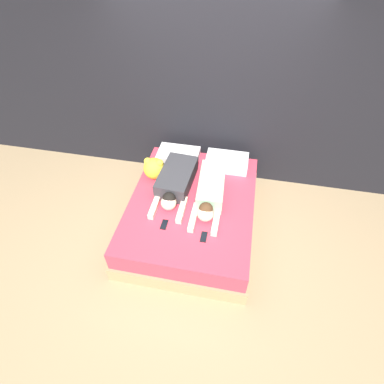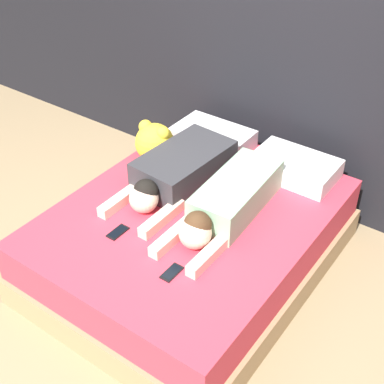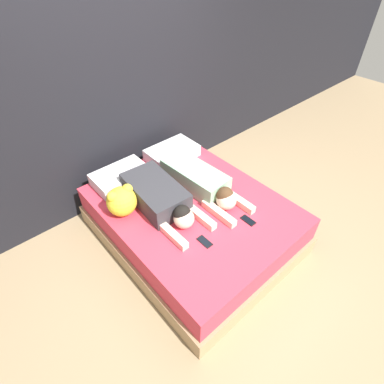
{
  "view_description": "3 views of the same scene",
  "coord_description": "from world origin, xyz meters",
  "px_view_note": "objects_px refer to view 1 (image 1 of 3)",
  "views": [
    {
      "loc": [
        0.49,
        -2.51,
        3.24
      ],
      "look_at": [
        0.0,
        0.0,
        0.63
      ],
      "focal_mm": 28.0,
      "sensor_mm": 36.0,
      "label": 1
    },
    {
      "loc": [
        1.58,
        -2.21,
        2.63
      ],
      "look_at": [
        0.0,
        0.0,
        0.63
      ],
      "focal_mm": 50.0,
      "sensor_mm": 36.0,
      "label": 2
    },
    {
      "loc": [
        -1.43,
        -1.63,
        2.55
      ],
      "look_at": [
        0.0,
        0.0,
        0.63
      ],
      "focal_mm": 28.0,
      "sensor_mm": 36.0,
      "label": 3
    }
  ],
  "objects_px": {
    "person_left": "(175,182)",
    "pillow_head_left": "(178,156)",
    "cell_phone_left": "(164,225)",
    "cell_phone_right": "(204,237)",
    "plush_toy": "(154,168)",
    "person_right": "(210,192)",
    "bed": "(192,213)",
    "pillow_head_right": "(227,162)"
  },
  "relations": [
    {
      "from": "person_left",
      "to": "pillow_head_left",
      "type": "bearing_deg",
      "value": 99.32
    },
    {
      "from": "cell_phone_left",
      "to": "cell_phone_right",
      "type": "height_order",
      "value": "same"
    },
    {
      "from": "pillow_head_left",
      "to": "cell_phone_right",
      "type": "relative_size",
      "value": 4.04
    },
    {
      "from": "cell_phone_right",
      "to": "plush_toy",
      "type": "xyz_separation_m",
      "value": [
        -0.82,
        0.87,
        0.15
      ]
    },
    {
      "from": "pillow_head_left",
      "to": "person_right",
      "type": "relative_size",
      "value": 0.54
    },
    {
      "from": "bed",
      "to": "person_right",
      "type": "xyz_separation_m",
      "value": [
        0.21,
        0.08,
        0.35
      ]
    },
    {
      "from": "pillow_head_left",
      "to": "person_right",
      "type": "xyz_separation_m",
      "value": [
        0.56,
        -0.67,
        0.04
      ]
    },
    {
      "from": "cell_phone_right",
      "to": "plush_toy",
      "type": "bearing_deg",
      "value": 133.23
    },
    {
      "from": "pillow_head_right",
      "to": "cell_phone_left",
      "type": "xyz_separation_m",
      "value": [
        -0.59,
        -1.2,
        -0.06
      ]
    },
    {
      "from": "pillow_head_left",
      "to": "plush_toy",
      "type": "height_order",
      "value": "plush_toy"
    },
    {
      "from": "pillow_head_right",
      "to": "cell_phone_left",
      "type": "relative_size",
      "value": 4.04
    },
    {
      "from": "person_right",
      "to": "plush_toy",
      "type": "height_order",
      "value": "plush_toy"
    },
    {
      "from": "person_right",
      "to": "plush_toy",
      "type": "relative_size",
      "value": 3.57
    },
    {
      "from": "pillow_head_left",
      "to": "person_left",
      "type": "height_order",
      "value": "person_left"
    },
    {
      "from": "bed",
      "to": "cell_phone_left",
      "type": "bearing_deg",
      "value": -118.63
    },
    {
      "from": "pillow_head_left",
      "to": "pillow_head_right",
      "type": "bearing_deg",
      "value": 0.0
    },
    {
      "from": "cell_phone_left",
      "to": "pillow_head_right",
      "type": "bearing_deg",
      "value": 63.79
    },
    {
      "from": "person_left",
      "to": "cell_phone_right",
      "type": "xyz_separation_m",
      "value": [
        0.49,
        -0.7,
        -0.1
      ]
    },
    {
      "from": "pillow_head_right",
      "to": "plush_toy",
      "type": "bearing_deg",
      "value": -155.97
    },
    {
      "from": "person_left",
      "to": "cell_phone_right",
      "type": "bearing_deg",
      "value": -55.09
    },
    {
      "from": "pillow_head_left",
      "to": "cell_phone_left",
      "type": "xyz_separation_m",
      "value": [
        0.1,
        -1.2,
        -0.06
      ]
    },
    {
      "from": "person_left",
      "to": "person_right",
      "type": "relative_size",
      "value": 0.96
    },
    {
      "from": "plush_toy",
      "to": "pillow_head_right",
      "type": "bearing_deg",
      "value": 24.03
    },
    {
      "from": "bed",
      "to": "pillow_head_left",
      "type": "xyz_separation_m",
      "value": [
        -0.35,
        0.75,
        0.31
      ]
    },
    {
      "from": "cell_phone_left",
      "to": "plush_toy",
      "type": "bearing_deg",
      "value": 113.12
    },
    {
      "from": "cell_phone_left",
      "to": "plush_toy",
      "type": "distance_m",
      "value": 0.87
    },
    {
      "from": "bed",
      "to": "plush_toy",
      "type": "distance_m",
      "value": 0.78
    },
    {
      "from": "pillow_head_right",
      "to": "person_left",
      "type": "height_order",
      "value": "person_left"
    },
    {
      "from": "pillow_head_left",
      "to": "cell_phone_right",
      "type": "height_order",
      "value": "pillow_head_left"
    },
    {
      "from": "pillow_head_right",
      "to": "person_left",
      "type": "xyz_separation_m",
      "value": [
        -0.6,
        -0.58,
        0.04
      ]
    },
    {
      "from": "pillow_head_left",
      "to": "person_right",
      "type": "distance_m",
      "value": 0.87
    },
    {
      "from": "pillow_head_right",
      "to": "person_left",
      "type": "bearing_deg",
      "value": -136.07
    },
    {
      "from": "pillow_head_right",
      "to": "cell_phone_right",
      "type": "distance_m",
      "value": 1.29
    },
    {
      "from": "bed",
      "to": "pillow_head_right",
      "type": "height_order",
      "value": "pillow_head_right"
    },
    {
      "from": "cell_phone_left",
      "to": "plush_toy",
      "type": "xyz_separation_m",
      "value": [
        -0.34,
        0.78,
        0.15
      ]
    },
    {
      "from": "bed",
      "to": "person_left",
      "type": "relative_size",
      "value": 1.95
    },
    {
      "from": "person_left",
      "to": "plush_toy",
      "type": "bearing_deg",
      "value": 153.12
    },
    {
      "from": "pillow_head_right",
      "to": "person_right",
      "type": "distance_m",
      "value": 0.69
    },
    {
      "from": "person_left",
      "to": "person_right",
      "type": "xyz_separation_m",
      "value": [
        0.46,
        -0.09,
        -0.0
      ]
    },
    {
      "from": "pillow_head_left",
      "to": "person_right",
      "type": "bearing_deg",
      "value": -50.24
    },
    {
      "from": "cell_phone_right",
      "to": "bed",
      "type": "bearing_deg",
      "value": 114.36
    },
    {
      "from": "pillow_head_right",
      "to": "cell_phone_left",
      "type": "bearing_deg",
      "value": -116.21
    }
  ]
}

